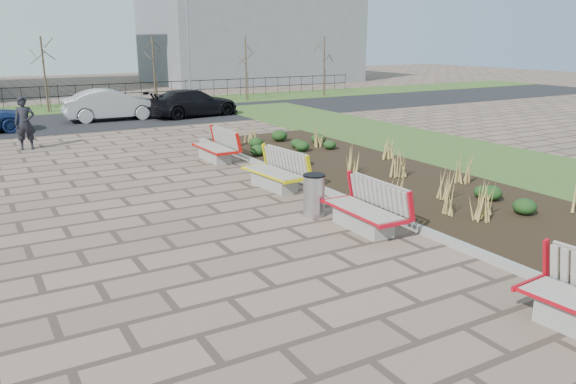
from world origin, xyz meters
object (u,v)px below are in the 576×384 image
bench_b (363,207)px  lamp_east (189,54)px  litter_bin (314,196)px  bench_c (274,170)px  car_black (193,103)px  bench_d (214,146)px  car_silver (112,105)px  pedestrian (25,123)px

bench_b → lamp_east: (5.00, 23.58, 2.54)m
bench_b → litter_bin: bearing=107.3°
bench_c → litter_bin: 2.65m
car_black → bench_d: bearing=155.1°
lamp_east → bench_d: bearing=-107.8°
bench_d → bench_b: bearing=-90.7°
litter_bin → car_silver: car_silver is taller
bench_b → bench_c: 3.94m
bench_c → litter_bin: (-0.39, -2.62, -0.02)m
pedestrian → bench_b: bearing=-59.6°
bench_d → car_black: 11.08m
pedestrian → lamp_east: lamp_east is taller
lamp_east → pedestrian: bearing=-134.7°
bench_b → bench_d: 8.04m
bench_b → bench_d: (0.00, 8.04, 0.00)m
car_silver → bench_d: bearing=-174.8°
bench_c → bench_d: 4.10m
car_silver → lamp_east: bearing=-51.4°
litter_bin → lamp_east: (5.39, 22.26, 2.56)m
bench_d → car_black: size_ratio=0.44×
litter_bin → lamp_east: 23.05m
bench_b → car_silver: 19.37m
bench_d → car_silver: size_ratio=0.46×
bench_c → lamp_east: bearing=70.2°
pedestrian → lamp_east: size_ratio=0.32×
pedestrian → lamp_east: bearing=54.5°
bench_d → lamp_east: size_ratio=0.35×
bench_d → car_silver: bearing=92.7°
lamp_east → car_silver: bearing=-143.2°
bench_c → car_silver: size_ratio=0.46×
bench_d → litter_bin: (-0.39, -6.72, -0.02)m
bench_c → car_black: (3.30, 14.68, 0.21)m
car_silver → litter_bin: bearing=-177.3°
litter_bin → car_silver: bearing=90.9°
litter_bin → pedestrian: size_ratio=0.50×
car_silver → car_black: 4.03m
litter_bin → pedestrian: bearing=111.8°
bench_b → bench_d: bearing=90.8°
litter_bin → car_silver: (-0.28, 18.03, 0.29)m
bench_b → litter_bin: size_ratio=2.18×
litter_bin → bench_b: bearing=-73.6°
pedestrian → car_black: bearing=41.3°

